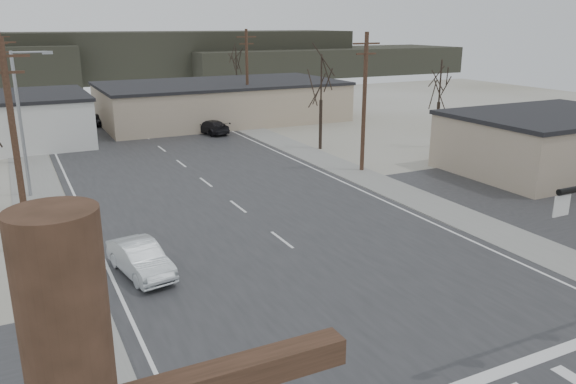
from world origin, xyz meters
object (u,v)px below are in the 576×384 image
fire_hydrant (67,270)px  car_far_a (211,127)px  sedan_crossing (141,259)px  car_far_b (95,119)px

fire_hydrant → car_far_a: (16.34, 28.72, 0.27)m
sedan_crossing → car_far_b: size_ratio=1.19×
car_far_a → car_far_b: size_ratio=1.25×
fire_hydrant → sedan_crossing: size_ratio=0.20×
sedan_crossing → car_far_b: (3.93, 39.70, -0.09)m
sedan_crossing → car_far_a: sedan_crossing is taller
fire_hydrant → sedan_crossing: bearing=-17.1°
fire_hydrant → car_far_b: size_ratio=0.23×
fire_hydrant → car_far_a: 33.05m
sedan_crossing → car_far_a: (13.41, 29.62, -0.05)m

